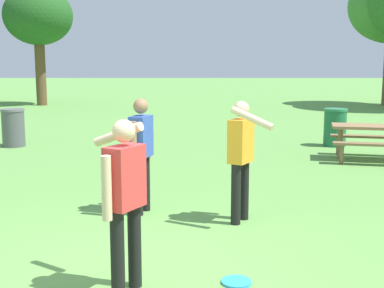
{
  "coord_description": "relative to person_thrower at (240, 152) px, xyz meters",
  "views": [
    {
      "loc": [
        0.6,
        -5.01,
        2.17
      ],
      "look_at": [
        0.62,
        2.21,
        1.0
      ],
      "focal_mm": 48.58,
      "sensor_mm": 36.0,
      "label": 1
    }
  ],
  "objects": [
    {
      "name": "trash_can_further_along",
      "position": [
        2.98,
        6.31,
        -0.48
      ],
      "size": [
        0.59,
        0.59,
        0.96
      ],
      "color": "#1E663D",
      "rests_on": "ground"
    },
    {
      "name": "picnic_table_near",
      "position": [
        3.27,
        4.4,
        -0.4
      ],
      "size": [
        1.96,
        1.75,
        0.77
      ],
      "color": "olive",
      "rests_on": "ground"
    },
    {
      "name": "tree_broad_center",
      "position": [
        -7.99,
        18.54,
        3.24
      ],
      "size": [
        3.26,
        3.26,
        5.65
      ],
      "color": "brown",
      "rests_on": "ground"
    },
    {
      "name": "ground_plane",
      "position": [
        -1.26,
        -1.78,
        -0.96
      ],
      "size": [
        120.0,
        120.0,
        0.0
      ],
      "primitive_type": "plane",
      "color": "#609947"
    },
    {
      "name": "frisbee",
      "position": [
        -0.22,
        -1.97,
        -0.95
      ],
      "size": [
        0.3,
        0.3,
        0.03
      ],
      "primitive_type": "cylinder",
      "color": "#2D9EDB",
      "rests_on": "ground"
    },
    {
      "name": "person_bystander",
      "position": [
        -1.37,
        0.42,
        -0.02
      ],
      "size": [
        0.33,
        0.58,
        1.64
      ],
      "color": "black",
      "rests_on": "ground"
    },
    {
      "name": "person_thrower",
      "position": [
        0.0,
        0.0,
        0.0
      ],
      "size": [
        0.57,
        0.82,
        1.64
      ],
      "color": "black",
      "rests_on": "ground"
    },
    {
      "name": "person_catcher",
      "position": [
        -1.29,
        -2.14,
        0.0
      ],
      "size": [
        0.57,
        0.82,
        1.64
      ],
      "color": "black",
      "rests_on": "ground"
    },
    {
      "name": "trash_can_beside_table",
      "position": [
        -5.19,
        6.24,
        -0.48
      ],
      "size": [
        0.59,
        0.59,
        0.96
      ],
      "color": "#515156",
      "rests_on": "ground"
    }
  ]
}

